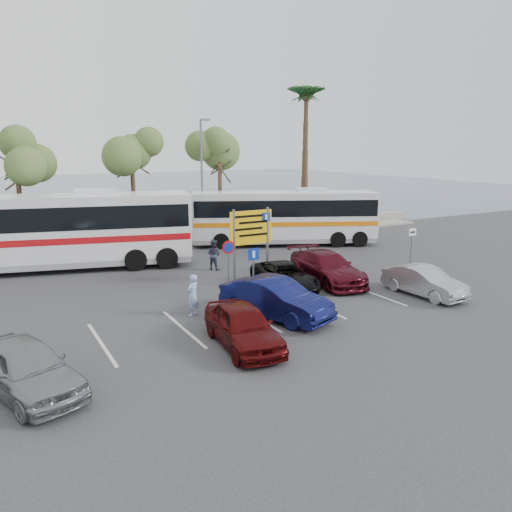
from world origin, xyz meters
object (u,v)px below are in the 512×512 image
direction_sign (251,233)px  pedestrian_far (214,255)px  coach_bus_left (60,233)px  suv_black (285,276)px  car_silver_a (26,367)px  car_maroon (327,268)px  car_silver_b (424,281)px  car_red (243,326)px  pedestrian_near (193,295)px  car_blue (276,299)px  coach_bus_right (284,219)px  street_lamp_right (202,175)px

direction_sign → pedestrian_far: bearing=98.0°
coach_bus_left → suv_black: 12.34m
car_silver_a → pedestrian_far: size_ratio=2.64×
suv_black → car_maroon: bearing=8.0°
car_silver_a → car_silver_b: size_ratio=1.10×
car_silver_a → car_maroon: bearing=0.9°
car_silver_b → car_red: bearing=-175.7°
coach_bus_left → car_silver_a: (-2.97, -14.00, -1.23)m
coach_bus_left → pedestrian_far: 8.18m
car_red → pedestrian_far: (3.51, 10.00, 0.11)m
car_silver_b → pedestrian_near: 10.17m
coach_bus_left → pedestrian_far: bearing=-29.6°
pedestrian_far → car_red: bearing=126.5°
pedestrian_near → coach_bus_left: bearing=-101.3°
direction_sign → car_silver_b: size_ratio=0.92×
coach_bus_left → car_blue: (5.93, -12.11, -1.20)m
car_blue → car_silver_b: bearing=-26.2°
coach_bus_right → pedestrian_far: 8.08m
car_blue → car_maroon: 5.72m
pedestrian_near → direction_sign: bearing=-173.6°
street_lamp_right → pedestrian_near: 15.18m
car_silver_b → car_maroon: bearing=119.4°
coach_bus_right → car_red: bearing=-126.8°
car_blue → coach_bus_left: bearing=95.6°
car_maroon → pedestrian_near: pedestrian_near is taller
car_blue → suv_black: car_blue is taller
street_lamp_right → direction_sign: street_lamp_right is taller
car_maroon → suv_black: size_ratio=1.15×
coach_bus_left → coach_bus_right: size_ratio=1.15×
car_blue → car_red: (-2.40, -1.89, -0.04)m
street_lamp_right → car_blue: size_ratio=1.75×
direction_sign → car_blue: 5.33m
street_lamp_right → car_maroon: size_ratio=1.59×
direction_sign → car_red: bearing=-120.7°
coach_bus_left → car_silver_b: 18.42m
car_blue → car_silver_b: size_ratio=1.17×
car_blue → pedestrian_far: 8.19m
car_red → suv_black: (4.80, 5.00, -0.10)m
direction_sign → suv_black: bearing=-64.0°
direction_sign → pedestrian_near: 5.42m
street_lamp_right → coach_bus_right: size_ratio=0.67×
direction_sign → car_maroon: size_ratio=0.72×
car_maroon → car_silver_b: 4.53m
coach_bus_right → car_blue: 14.59m
street_lamp_right → coach_bus_left: (-9.50, -3.02, -2.64)m
coach_bus_left → car_red: (3.53, -14.00, -1.25)m
coach_bus_right → car_maroon: (-3.27, -9.00, -1.01)m
car_silver_b → pedestrian_far: size_ratio=2.39×
suv_black → pedestrian_near: 5.22m
coach_bus_left → car_silver_a: size_ratio=3.22×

